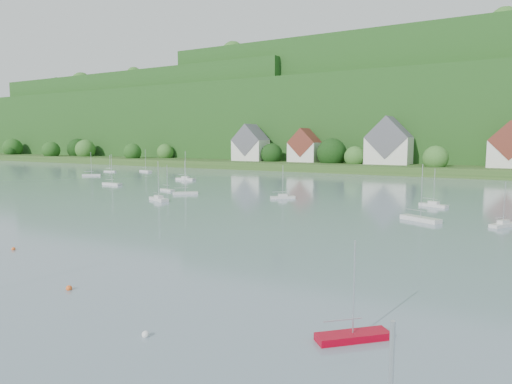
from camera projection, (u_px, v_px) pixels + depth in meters
far_shore_strip at (383, 166)px, 186.50m from camera, size 600.00×60.00×3.00m
forested_ridge at (419, 119)px, 242.81m from camera, size 620.00×181.22×69.89m
village_building_0 at (251, 146)px, 201.83m from camera, size 14.00×10.40×16.00m
village_building_1 at (305, 148)px, 191.17m from camera, size 12.00×9.36×14.00m
village_building_2 at (389, 145)px, 172.70m from camera, size 16.00×11.44×18.00m
village_building_3 at (510, 148)px, 151.14m from camera, size 13.00×10.40×15.50m
near_sailboat_7 at (353, 335)px, 28.14m from camera, size 4.22×4.14×6.23m
mooring_buoy_2 at (69, 290)px, 37.57m from camera, size 0.51×0.51×0.51m
mooring_buoy_3 at (14, 250)px, 51.13m from camera, size 0.42×0.42×0.42m
mooring_buoy_4 at (146, 337)px, 28.66m from camera, size 0.49×0.49×0.49m
far_sailboat_cluster at (300, 190)px, 108.40m from camera, size 197.12×63.95×8.71m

